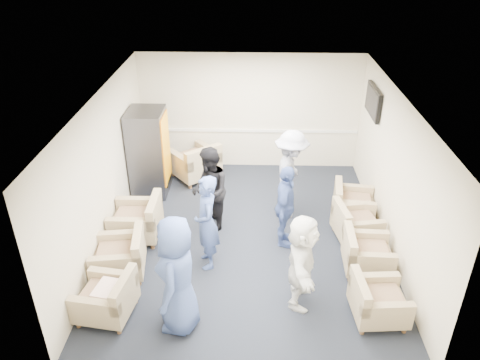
{
  "coord_description": "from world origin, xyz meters",
  "views": [
    {
      "loc": [
        0.07,
        -7.09,
        5.14
      ],
      "look_at": [
        -0.14,
        0.2,
        1.12
      ],
      "focal_mm": 35.0,
      "sensor_mm": 36.0,
      "label": 1
    }
  ],
  "objects_px": {
    "armchair_left_mid": "(122,257)",
    "armchair_right_midnear": "(364,255)",
    "person_mid_left": "(207,223)",
    "vending_machine": "(149,152)",
    "armchair_corner": "(196,164)",
    "armchair_left_far": "(139,221)",
    "person_back_left": "(210,190)",
    "armchair_right_midfar": "(354,225)",
    "person_front_left": "(177,275)",
    "armchair_left_near": "(109,299)",
    "armchair_right_far": "(351,204)",
    "person_front_right": "(302,261)",
    "armchair_right_near": "(376,302)",
    "person_mid_right": "(285,207)",
    "person_back_right": "(291,174)"
  },
  "relations": [
    {
      "from": "armchair_left_near",
      "to": "armchair_left_far",
      "type": "xyz_separation_m",
      "value": [
        0.02,
        1.98,
        0.04
      ]
    },
    {
      "from": "armchair_right_far",
      "to": "person_front_right",
      "type": "xyz_separation_m",
      "value": [
        -1.19,
        -2.36,
        0.46
      ]
    },
    {
      "from": "armchair_right_far",
      "to": "vending_machine",
      "type": "xyz_separation_m",
      "value": [
        -4.11,
        0.95,
        0.62
      ]
    },
    {
      "from": "person_front_right",
      "to": "person_mid_left",
      "type": "bearing_deg",
      "value": 69.73
    },
    {
      "from": "armchair_corner",
      "to": "vending_machine",
      "type": "distance_m",
      "value": 1.21
    },
    {
      "from": "armchair_right_midnear",
      "to": "person_front_left",
      "type": "height_order",
      "value": "person_front_left"
    },
    {
      "from": "vending_machine",
      "to": "armchair_right_midnear",
      "type": "bearing_deg",
      "value": -31.99
    },
    {
      "from": "armchair_left_far",
      "to": "person_front_right",
      "type": "height_order",
      "value": "person_front_right"
    },
    {
      "from": "vending_machine",
      "to": "armchair_left_mid",
      "type": "bearing_deg",
      "value": -88.94
    },
    {
      "from": "armchair_right_midnear",
      "to": "person_front_right",
      "type": "height_order",
      "value": "person_front_right"
    },
    {
      "from": "armchair_left_far",
      "to": "armchair_right_midfar",
      "type": "bearing_deg",
      "value": 90.88
    },
    {
      "from": "armchair_right_near",
      "to": "vending_machine",
      "type": "distance_m",
      "value": 5.43
    },
    {
      "from": "armchair_corner",
      "to": "armchair_left_near",
      "type": "bearing_deg",
      "value": 39.98
    },
    {
      "from": "person_back_right",
      "to": "armchair_left_mid",
      "type": "bearing_deg",
      "value": 135.05
    },
    {
      "from": "armchair_right_far",
      "to": "armchair_corner",
      "type": "bearing_deg",
      "value": 72.2
    },
    {
      "from": "armchair_left_mid",
      "to": "person_back_right",
      "type": "height_order",
      "value": "person_back_right"
    },
    {
      "from": "armchair_right_midnear",
      "to": "vending_machine",
      "type": "xyz_separation_m",
      "value": [
        -4.05,
        2.53,
        0.62
      ]
    },
    {
      "from": "armchair_left_far",
      "to": "person_mid_right",
      "type": "distance_m",
      "value": 2.68
    },
    {
      "from": "armchair_left_near",
      "to": "armchair_left_far",
      "type": "relative_size",
      "value": 1.02
    },
    {
      "from": "armchair_left_far",
      "to": "person_back_left",
      "type": "bearing_deg",
      "value": 104.41
    },
    {
      "from": "person_mid_left",
      "to": "person_mid_right",
      "type": "relative_size",
      "value": 1.07
    },
    {
      "from": "vending_machine",
      "to": "person_front_right",
      "type": "height_order",
      "value": "vending_machine"
    },
    {
      "from": "armchair_left_near",
      "to": "armchair_left_mid",
      "type": "distance_m",
      "value": 0.96
    },
    {
      "from": "armchair_left_near",
      "to": "person_back_right",
      "type": "distance_m",
      "value": 4.06
    },
    {
      "from": "person_mid_right",
      "to": "armchair_left_far",
      "type": "bearing_deg",
      "value": 98.26
    },
    {
      "from": "vending_machine",
      "to": "person_mid_left",
      "type": "distance_m",
      "value": 2.84
    },
    {
      "from": "armchair_corner",
      "to": "person_mid_left",
      "type": "height_order",
      "value": "person_mid_left"
    },
    {
      "from": "armchair_left_mid",
      "to": "person_front_right",
      "type": "distance_m",
      "value": 2.96
    },
    {
      "from": "armchair_left_mid",
      "to": "person_mid_left",
      "type": "height_order",
      "value": "person_mid_left"
    },
    {
      "from": "person_back_right",
      "to": "person_front_right",
      "type": "bearing_deg",
      "value": -168.39
    },
    {
      "from": "person_back_right",
      "to": "armchair_right_midfar",
      "type": "bearing_deg",
      "value": -114.28
    },
    {
      "from": "armchair_left_mid",
      "to": "armchair_right_midnear",
      "type": "bearing_deg",
      "value": 85.2
    },
    {
      "from": "armchair_corner",
      "to": "person_front_left",
      "type": "distance_m",
      "value": 4.47
    },
    {
      "from": "armchair_left_near",
      "to": "armchair_right_far",
      "type": "distance_m",
      "value": 4.87
    },
    {
      "from": "person_mid_left",
      "to": "vending_machine",
      "type": "bearing_deg",
      "value": -162.85
    },
    {
      "from": "armchair_right_near",
      "to": "person_front_right",
      "type": "xyz_separation_m",
      "value": [
        -1.07,
        0.33,
        0.47
      ]
    },
    {
      "from": "armchair_right_far",
      "to": "person_back_right",
      "type": "height_order",
      "value": "person_back_right"
    },
    {
      "from": "armchair_right_far",
      "to": "person_front_right",
      "type": "bearing_deg",
      "value": 161.06
    },
    {
      "from": "armchair_left_far",
      "to": "person_back_right",
      "type": "xyz_separation_m",
      "value": [
        2.8,
        0.88,
        0.55
      ]
    },
    {
      "from": "armchair_left_mid",
      "to": "person_mid_right",
      "type": "bearing_deg",
      "value": 100.83
    },
    {
      "from": "armchair_left_far",
      "to": "person_back_left",
      "type": "relative_size",
      "value": 0.52
    },
    {
      "from": "person_back_left",
      "to": "person_front_right",
      "type": "distance_m",
      "value": 2.46
    },
    {
      "from": "armchair_right_near",
      "to": "armchair_right_far",
      "type": "xyz_separation_m",
      "value": [
        0.12,
        2.69,
        0.01
      ]
    },
    {
      "from": "armchair_right_near",
      "to": "armchair_right_midfar",
      "type": "distance_m",
      "value": 1.99
    },
    {
      "from": "armchair_left_far",
      "to": "person_mid_left",
      "type": "height_order",
      "value": "person_mid_left"
    },
    {
      "from": "armchair_right_near",
      "to": "vending_machine",
      "type": "height_order",
      "value": "vending_machine"
    },
    {
      "from": "person_back_right",
      "to": "armchair_right_near",
      "type": "bearing_deg",
      "value": -147.5
    },
    {
      "from": "person_mid_left",
      "to": "armchair_right_far",
      "type": "bearing_deg",
      "value": 106.19
    },
    {
      "from": "armchair_right_midnear",
      "to": "armchair_corner",
      "type": "bearing_deg",
      "value": 47.42
    },
    {
      "from": "armchair_right_near",
      "to": "armchair_left_near",
      "type": "bearing_deg",
      "value": 86.81
    }
  ]
}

